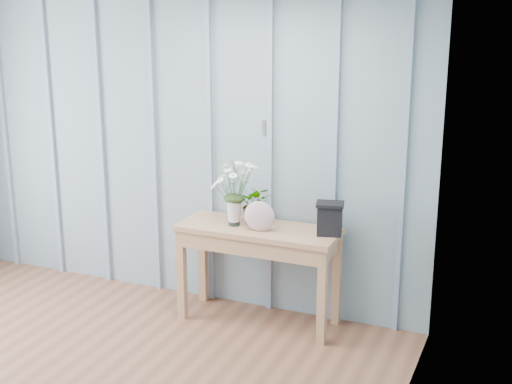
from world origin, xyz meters
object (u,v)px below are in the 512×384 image
at_px(daisy_vase, 234,182).
at_px(carved_box, 330,218).
at_px(sideboard, 259,242).
at_px(felt_disc_vessel, 260,216).

height_order(daisy_vase, carved_box, daisy_vase).
xyz_separation_m(sideboard, daisy_vase, (-0.18, -0.03, 0.44)).
bearing_deg(felt_disc_vessel, sideboard, 108.51).
distance_m(sideboard, carved_box, 0.58).
relative_size(daisy_vase, carved_box, 2.23).
relative_size(felt_disc_vessel, carved_box, 0.95).
xyz_separation_m(felt_disc_vessel, carved_box, (0.49, 0.12, 0.01)).
bearing_deg(sideboard, felt_disc_vessel, -63.80).
height_order(sideboard, felt_disc_vessel, felt_disc_vessel).
bearing_deg(daisy_vase, carved_box, 5.15).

